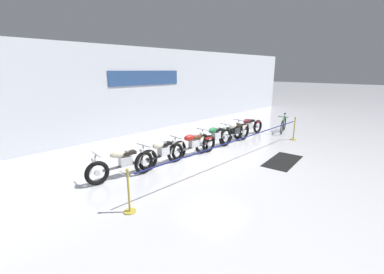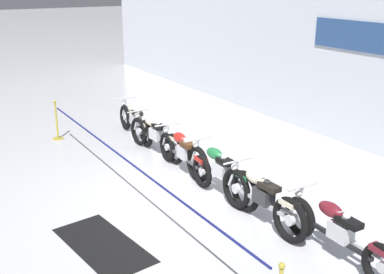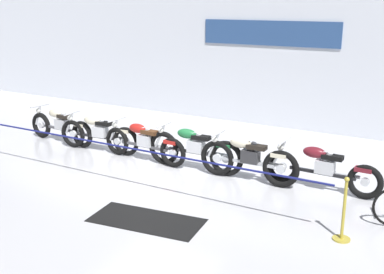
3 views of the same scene
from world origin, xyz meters
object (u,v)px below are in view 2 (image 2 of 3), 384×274
motorcycle_green_3 (220,172)px  motorcycle_maroon_5 (337,233)px  stanchion_far_left (98,146)px  motorcycle_cream_0 (135,121)px  motorcycle_red_2 (184,153)px  motorcycle_cream_1 (155,135)px  motorcycle_cream_4 (261,198)px  floor_banner (103,245)px

motorcycle_green_3 → motorcycle_maroon_5: 2.79m
motorcycle_green_3 → stanchion_far_left: stanchion_far_left is taller
motorcycle_cream_0 → stanchion_far_left: 2.74m
motorcycle_red_2 → stanchion_far_left: stanchion_far_left is taller
motorcycle_cream_1 → motorcycle_green_3: bearing=-0.2°
motorcycle_maroon_5 → motorcycle_cream_1: bearing=-178.0°
motorcycle_green_3 → motorcycle_cream_4: 1.31m
motorcycle_red_2 → motorcycle_green_3: bearing=1.3°
motorcycle_cream_0 → motorcycle_cream_4: size_ratio=1.06×
motorcycle_cream_0 → motorcycle_maroon_5: motorcycle_cream_0 is taller
motorcycle_green_3 → motorcycle_cream_4: size_ratio=1.07×
motorcycle_cream_4 → floor_banner: (-0.75, -2.60, -0.48)m
motorcycle_red_2 → motorcycle_cream_0: bearing=176.9°
motorcycle_cream_4 → motorcycle_maroon_5: motorcycle_cream_4 is taller
motorcycle_cream_0 → motorcycle_red_2: 2.78m
motorcycle_maroon_5 → floor_banner: motorcycle_maroon_5 is taller
motorcycle_cream_1 → motorcycle_cream_4: size_ratio=1.05×
stanchion_far_left → motorcycle_cream_4: bearing=25.9°
motorcycle_cream_1 → stanchion_far_left: (0.67, -1.69, 0.25)m
motorcycle_cream_1 → motorcycle_cream_4: (4.04, -0.05, 0.02)m
motorcycle_green_3 → motorcycle_cream_0: bearing=178.3°
stanchion_far_left → floor_banner: bearing=-20.1°
motorcycle_green_3 → stanchion_far_left: (-2.06, -1.68, 0.23)m
motorcycle_cream_1 → motorcycle_maroon_5: bearing=2.0°
motorcycle_cream_1 → motorcycle_green_3: (2.73, -0.01, 0.02)m
motorcycle_cream_4 → stanchion_far_left: 3.75m
motorcycle_red_2 → motorcycle_green_3: motorcycle_green_3 is taller
motorcycle_cream_1 → stanchion_far_left: 1.83m
motorcycle_cream_1 → floor_banner: bearing=-38.9°
motorcycle_cream_0 → motorcycle_green_3: (4.10, -0.12, 0.03)m
motorcycle_green_3 → stanchion_far_left: bearing=-140.8°
motorcycle_cream_4 → stanchion_far_left: stanchion_far_left is taller
motorcycle_cream_4 → motorcycle_maroon_5: bearing=9.7°
motorcycle_maroon_5 → floor_banner: size_ratio=1.20×
motorcycle_cream_0 → motorcycle_green_3: bearing=-1.7°
motorcycle_cream_1 → motorcycle_red_2: size_ratio=0.99×
motorcycle_cream_1 → motorcycle_cream_4: bearing=-0.8°
motorcycle_red_2 → motorcycle_maroon_5: same height
motorcycle_green_3 → stanchion_far_left: 2.67m
motorcycle_cream_0 → motorcycle_cream_1: 1.38m
motorcycle_green_3 → motorcycle_cream_4: motorcycle_green_3 is taller
motorcycle_cream_0 → motorcycle_cream_1: motorcycle_cream_1 is taller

